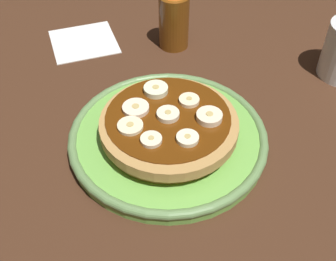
# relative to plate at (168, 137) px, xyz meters

# --- Properties ---
(ground_plane) EXTENTS (1.40, 1.40, 0.03)m
(ground_plane) POSITION_rel_plate_xyz_m (0.00, 0.00, -0.03)
(ground_plane) COLOR #422616
(plate) EXTENTS (0.26, 0.26, 0.02)m
(plate) POSITION_rel_plate_xyz_m (0.00, 0.00, 0.00)
(plate) COLOR #72B74C
(plate) RESTS_ON ground_plane
(pancake_stack) EXTENTS (0.18, 0.18, 0.03)m
(pancake_stack) POSITION_rel_plate_xyz_m (-0.00, -0.00, 0.02)
(pancake_stack) COLOR #BC8433
(pancake_stack) RESTS_ON plate
(banana_slice_0) EXTENTS (0.03, 0.03, 0.01)m
(banana_slice_0) POSITION_rel_plate_xyz_m (-0.00, 0.00, 0.04)
(banana_slice_0) COLOR #F0E3C0
(banana_slice_0) RESTS_ON pancake_stack
(banana_slice_1) EXTENTS (0.03, 0.03, 0.01)m
(banana_slice_1) POSITION_rel_plate_xyz_m (0.03, 0.02, 0.04)
(banana_slice_1) COLOR #FAE3B5
(banana_slice_1) RESTS_ON pancake_stack
(banana_slice_2) EXTENTS (0.03, 0.03, 0.01)m
(banana_slice_2) POSITION_rel_plate_xyz_m (-0.01, 0.05, 0.04)
(banana_slice_2) COLOR #ECF4C5
(banana_slice_2) RESTS_ON pancake_stack
(banana_slice_3) EXTENTS (0.03, 0.03, 0.01)m
(banana_slice_3) POSITION_rel_plate_xyz_m (-0.04, 0.02, 0.04)
(banana_slice_3) COLOR #FDE3C3
(banana_slice_3) RESTS_ON pancake_stack
(banana_slice_4) EXTENTS (0.03, 0.03, 0.01)m
(banana_slice_4) POSITION_rel_plate_xyz_m (0.05, -0.02, 0.04)
(banana_slice_4) COLOR #F8E3BF
(banana_slice_4) RESTS_ON pancake_stack
(banana_slice_5) EXTENTS (0.03, 0.03, 0.01)m
(banana_slice_5) POSITION_rel_plate_xyz_m (-0.03, -0.04, 0.04)
(banana_slice_5) COLOR #F5E4BF
(banana_slice_5) RESTS_ON pancake_stack
(banana_slice_6) EXTENTS (0.03, 0.03, 0.01)m
(banana_slice_6) POSITION_rel_plate_xyz_m (0.01, -0.05, 0.04)
(banana_slice_6) COLOR #F9F0C6
(banana_slice_6) RESTS_ON pancake_stack
(banana_slice_7) EXTENTS (0.03, 0.03, 0.01)m
(banana_slice_7) POSITION_rel_plate_xyz_m (-0.05, -0.01, 0.04)
(banana_slice_7) COLOR #F6E6B8
(banana_slice_7) RESTS_ON pancake_stack
(napkin) EXTENTS (0.12, 0.12, 0.00)m
(napkin) POSITION_rel_plate_xyz_m (-0.10, 0.27, -0.01)
(napkin) COLOR white
(napkin) RESTS_ON ground_plane
(syrup_bottle) EXTENTS (0.05, 0.05, 0.12)m
(syrup_bottle) POSITION_rel_plate_xyz_m (0.06, 0.23, 0.04)
(syrup_bottle) COLOR brown
(syrup_bottle) RESTS_ON ground_plane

